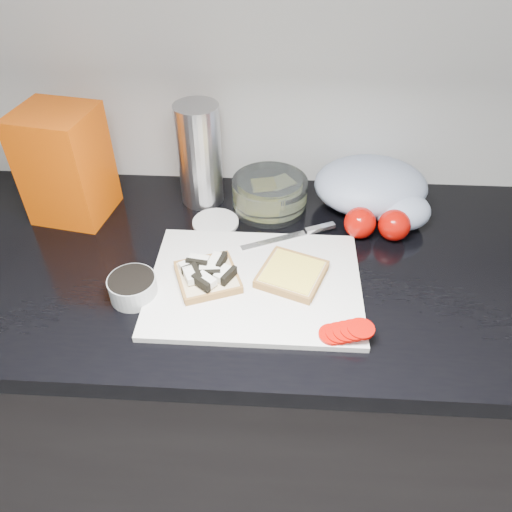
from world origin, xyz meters
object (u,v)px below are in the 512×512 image
(cutting_board, at_px, (255,284))
(steel_canister, at_px, (200,155))
(glass_bowl, at_px, (270,194))
(bread_bag, at_px, (66,165))

(cutting_board, distance_m, steel_canister, 0.34)
(steel_canister, bearing_deg, glass_bowl, -8.41)
(cutting_board, height_order, bread_bag, bread_bag)
(steel_canister, bearing_deg, cutting_board, -63.99)
(glass_bowl, height_order, bread_bag, bread_bag)
(cutting_board, xyz_separation_m, steel_canister, (-0.14, 0.29, 0.11))
(glass_bowl, bearing_deg, steel_canister, 171.59)
(cutting_board, relative_size, bread_bag, 1.65)
(glass_bowl, distance_m, steel_canister, 0.18)
(bread_bag, xyz_separation_m, steel_canister, (0.28, 0.07, -0.00))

